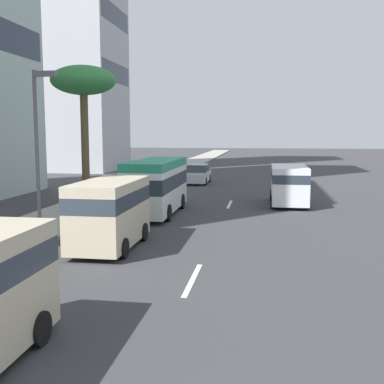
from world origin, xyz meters
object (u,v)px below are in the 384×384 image
at_px(van_fifth, 289,183).
at_px(pedestrian_near_lamp, 90,192).
at_px(car_third, 198,174).
at_px(street_lamp, 39,136).
at_px(minibus_lead, 156,184).
at_px(van_second, 110,210).
at_px(palm_tree, 83,84).

bearing_deg(van_fifth, pedestrian_near_lamp, 110.64).
distance_m(car_third, street_lamp, 23.83).
xyz_separation_m(minibus_lead, van_second, (-7.72, 0.02, -0.13)).
bearing_deg(car_third, palm_tree, -21.01).
relative_size(car_third, van_fifth, 0.93).
height_order(minibus_lead, palm_tree, palm_tree).
distance_m(palm_tree, street_lamp, 10.98).
distance_m(minibus_lead, pedestrian_near_lamp, 3.88).
xyz_separation_m(car_third, palm_tree, (-13.08, 5.02, 6.45)).
relative_size(van_second, car_third, 1.00).
xyz_separation_m(van_second, van_fifth, (12.10, -7.20, -0.12)).
height_order(car_third, street_lamp, street_lamp).
distance_m(car_third, van_fifth, 13.54).
relative_size(van_second, street_lamp, 0.71).
xyz_separation_m(palm_tree, street_lamp, (-10.33, -2.19, -3.01)).
relative_size(car_third, palm_tree, 0.57).
bearing_deg(street_lamp, minibus_lead, -20.47).
xyz_separation_m(car_third, van_fifth, (-11.47, -7.17, 0.58)).
height_order(van_second, palm_tree, palm_tree).
relative_size(pedestrian_near_lamp, street_lamp, 0.26).
height_order(minibus_lead, pedestrian_near_lamp, minibus_lead).
distance_m(pedestrian_near_lamp, street_lamp, 8.45).
distance_m(car_third, palm_tree, 15.42).
bearing_deg(minibus_lead, van_fifth, 121.42).
relative_size(minibus_lead, palm_tree, 0.85).
bearing_deg(van_second, palm_tree, -154.59).
bearing_deg(car_third, van_second, -0.08).
distance_m(minibus_lead, van_fifth, 8.42).
xyz_separation_m(pedestrian_near_lamp, street_lamp, (-7.78, -1.02, 3.12)).
bearing_deg(van_fifth, palm_tree, 97.49).
bearing_deg(palm_tree, minibus_lead, -119.04).
distance_m(minibus_lead, car_third, 15.88).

